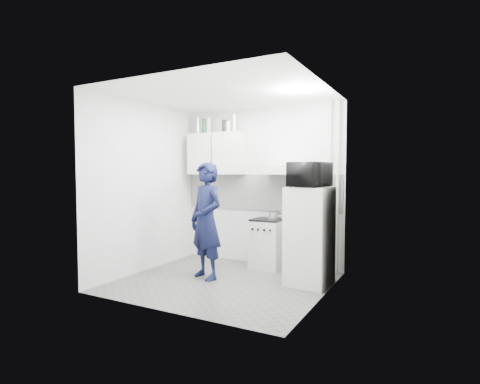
% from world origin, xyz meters
% --- Properties ---
extents(floor, '(2.80, 2.80, 0.00)m').
position_xyz_m(floor, '(0.00, 0.00, 0.00)').
color(floor, '#525252').
rests_on(floor, ground).
extents(ceiling, '(2.80, 2.80, 0.00)m').
position_xyz_m(ceiling, '(0.00, 0.00, 2.60)').
color(ceiling, white).
rests_on(ceiling, wall_back).
extents(wall_back, '(2.80, 0.00, 2.80)m').
position_xyz_m(wall_back, '(0.00, 1.25, 1.30)').
color(wall_back, silver).
rests_on(wall_back, floor).
extents(wall_left, '(0.00, 2.60, 2.60)m').
position_xyz_m(wall_left, '(-1.40, 0.00, 1.30)').
color(wall_left, silver).
rests_on(wall_left, floor).
extents(wall_right, '(0.00, 2.60, 2.60)m').
position_xyz_m(wall_right, '(1.40, 0.00, 1.30)').
color(wall_right, silver).
rests_on(wall_right, floor).
extents(person, '(0.71, 0.59, 1.68)m').
position_xyz_m(person, '(-0.32, 0.07, 0.84)').
color(person, black).
rests_on(person, floor).
extents(stove, '(0.48, 0.48, 0.76)m').
position_xyz_m(stove, '(0.24, 1.00, 0.38)').
color(stove, beige).
rests_on(stove, floor).
extents(fridge, '(0.59, 0.59, 1.33)m').
position_xyz_m(fridge, '(1.10, 0.45, 0.67)').
color(fridge, silver).
rests_on(fridge, floor).
extents(stove_top, '(0.46, 0.46, 0.03)m').
position_xyz_m(stove_top, '(0.24, 1.00, 0.78)').
color(stove_top, black).
rests_on(stove_top, stove).
extents(saucepan, '(0.18, 0.18, 0.10)m').
position_xyz_m(saucepan, '(0.30, 1.08, 0.84)').
color(saucepan, silver).
rests_on(saucepan, stove_top).
extents(microwave, '(0.65, 0.48, 0.34)m').
position_xyz_m(microwave, '(1.10, 0.45, 1.50)').
color(microwave, black).
rests_on(microwave, fridge).
extents(bottle_a, '(0.07, 0.07, 0.30)m').
position_xyz_m(bottle_a, '(-1.14, 1.07, 2.35)').
color(bottle_a, silver).
rests_on(bottle_a, upper_cabinet).
extents(bottle_b, '(0.07, 0.07, 0.27)m').
position_xyz_m(bottle_b, '(-1.00, 1.07, 2.33)').
color(bottle_b, '#144C1E').
rests_on(bottle_b, upper_cabinet).
extents(bottle_c, '(0.07, 0.07, 0.28)m').
position_xyz_m(bottle_c, '(-0.91, 1.07, 2.34)').
color(bottle_c, '#B2B7BC').
rests_on(bottle_c, upper_cabinet).
extents(canister_a, '(0.09, 0.09, 0.22)m').
position_xyz_m(canister_a, '(-0.59, 1.07, 2.31)').
color(canister_a, black).
rests_on(canister_a, upper_cabinet).
extents(canister_b, '(0.10, 0.10, 0.18)m').
position_xyz_m(canister_b, '(-0.52, 1.07, 2.29)').
color(canister_b, silver).
rests_on(canister_b, upper_cabinet).
extents(bottle_e, '(0.07, 0.07, 0.29)m').
position_xyz_m(bottle_e, '(-0.41, 1.07, 2.35)').
color(bottle_e, silver).
rests_on(bottle_e, upper_cabinet).
extents(upper_cabinet, '(1.00, 0.35, 0.70)m').
position_xyz_m(upper_cabinet, '(-0.75, 1.07, 1.85)').
color(upper_cabinet, silver).
rests_on(upper_cabinet, wall_back).
extents(range_hood, '(0.60, 0.50, 0.14)m').
position_xyz_m(range_hood, '(0.45, 1.00, 1.57)').
color(range_hood, beige).
rests_on(range_hood, wall_back).
extents(backsplash, '(2.74, 0.03, 0.60)m').
position_xyz_m(backsplash, '(0.00, 1.24, 1.20)').
color(backsplash, white).
rests_on(backsplash, wall_back).
extents(pipe_a, '(0.05, 0.05, 2.60)m').
position_xyz_m(pipe_a, '(1.30, 1.17, 1.30)').
color(pipe_a, beige).
rests_on(pipe_a, floor).
extents(pipe_b, '(0.04, 0.04, 2.60)m').
position_xyz_m(pipe_b, '(1.18, 1.17, 1.30)').
color(pipe_b, beige).
rests_on(pipe_b, floor).
extents(ceiling_spot_fixture, '(0.10, 0.10, 0.02)m').
position_xyz_m(ceiling_spot_fixture, '(1.00, 0.20, 2.57)').
color(ceiling_spot_fixture, white).
rests_on(ceiling_spot_fixture, ceiling).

